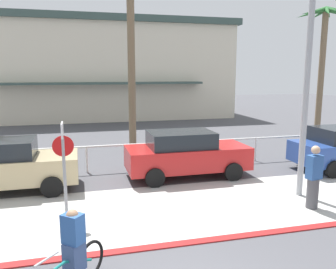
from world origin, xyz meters
TOP-DOWN VIEW (x-y plane):
  - ground_plane at (0.00, 10.00)m, footprint 80.00×80.00m
  - sidewalk_strip at (0.00, 4.20)m, footprint 44.00×4.00m
  - curb_paint at (0.00, 2.20)m, footprint 44.00×0.24m
  - building_backdrop at (0.30, 26.83)m, footprint 22.52×11.09m
  - rail_fence at (-0.00, 8.50)m, footprint 21.31×0.08m
  - stop_sign_bike_lane at (-1.81, 4.07)m, footprint 0.52×0.56m
  - streetlight_curb at (5.13, 4.04)m, footprint 0.24×2.54m
  - palm_tree_2 at (1.19, 12.31)m, footprint 3.21×3.26m
  - palm_tree_3 at (13.08, 13.81)m, footprint 3.25×3.10m
  - car_tan_1 at (-3.76, 6.93)m, footprint 4.40×2.02m
  - car_red_2 at (2.30, 7.05)m, footprint 4.40×2.02m
  - cyclist_teal_0 at (-1.61, 1.09)m, footprint 1.24×1.41m
  - pedestrian_0 at (4.83, 3.27)m, footprint 0.44×0.37m

SIDE VIEW (x-z plane):
  - ground_plane at x=0.00m, z-range 0.00..0.00m
  - sidewalk_strip at x=0.00m, z-range 0.00..0.02m
  - curb_paint at x=0.00m, z-range 0.00..0.03m
  - cyclist_teal_0 at x=-1.61m, z-range -0.06..1.44m
  - rail_fence at x=0.00m, z-range 0.32..1.36m
  - pedestrian_0 at x=4.83m, z-range -0.06..1.74m
  - car_tan_1 at x=-3.76m, z-range 0.03..1.72m
  - car_red_2 at x=2.30m, z-range 0.03..1.72m
  - stop_sign_bike_lane at x=-1.81m, z-range 0.40..2.96m
  - building_backdrop at x=0.30m, z-range 0.02..8.06m
  - streetlight_curb at x=5.13m, z-range 0.53..8.03m
  - palm_tree_3 at x=13.08m, z-range 2.04..9.68m
  - palm_tree_2 at x=1.19m, z-range 1.84..10.60m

